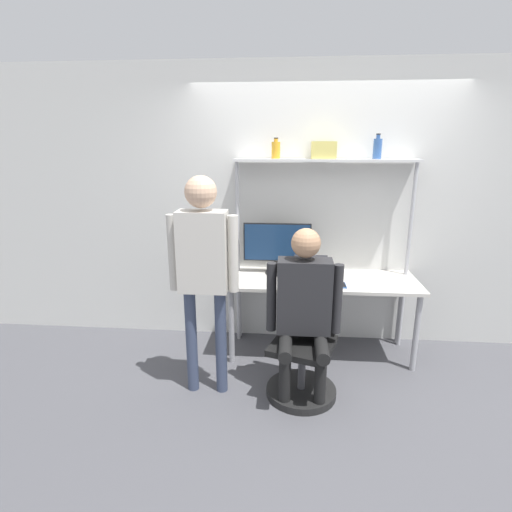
{
  "coord_description": "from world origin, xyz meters",
  "views": [
    {
      "loc": [
        -0.31,
        -3.21,
        1.95
      ],
      "look_at": [
        -0.57,
        -0.17,
        1.1
      ],
      "focal_mm": 28.0,
      "sensor_mm": 36.0,
      "label": 1
    }
  ],
  "objects_px": {
    "person_standing": "(203,259)",
    "cell_phone": "(342,285)",
    "bottle_blue": "(377,148)",
    "bottle_amber": "(276,150)",
    "laptop": "(311,276)",
    "person_seated": "(304,302)",
    "office_chair": "(303,361)",
    "monitor": "(277,245)",
    "storage_box": "(324,150)"
  },
  "relations": [
    {
      "from": "person_standing",
      "to": "bottle_amber",
      "type": "relative_size",
      "value": 9.43
    },
    {
      "from": "monitor",
      "to": "bottle_blue",
      "type": "relative_size",
      "value": 2.94
    },
    {
      "from": "person_seated",
      "to": "monitor",
      "type": "bearing_deg",
      "value": 105.47
    },
    {
      "from": "monitor",
      "to": "person_seated",
      "type": "distance_m",
      "value": 0.92
    },
    {
      "from": "bottle_blue",
      "to": "laptop",
      "type": "bearing_deg",
      "value": -151.02
    },
    {
      "from": "person_standing",
      "to": "cell_phone",
      "type": "bearing_deg",
      "value": 25.71
    },
    {
      "from": "monitor",
      "to": "cell_phone",
      "type": "xyz_separation_m",
      "value": [
        0.59,
        -0.31,
        -0.27
      ]
    },
    {
      "from": "laptop",
      "to": "bottle_amber",
      "type": "relative_size",
      "value": 1.63
    },
    {
      "from": "person_standing",
      "to": "bottle_blue",
      "type": "height_order",
      "value": "bottle_blue"
    },
    {
      "from": "person_standing",
      "to": "storage_box",
      "type": "relative_size",
      "value": 8.01
    },
    {
      "from": "cell_phone",
      "to": "monitor",
      "type": "bearing_deg",
      "value": 152.19
    },
    {
      "from": "laptop",
      "to": "bottle_blue",
      "type": "relative_size",
      "value": 1.38
    },
    {
      "from": "person_seated",
      "to": "person_standing",
      "type": "xyz_separation_m",
      "value": [
        -0.77,
        0.01,
        0.31
      ]
    },
    {
      "from": "cell_phone",
      "to": "bottle_amber",
      "type": "height_order",
      "value": "bottle_amber"
    },
    {
      "from": "person_seated",
      "to": "bottle_amber",
      "type": "bearing_deg",
      "value": 105.87
    },
    {
      "from": "laptop",
      "to": "person_standing",
      "type": "bearing_deg",
      "value": -144.47
    },
    {
      "from": "cell_phone",
      "to": "office_chair",
      "type": "bearing_deg",
      "value": -123.78
    },
    {
      "from": "person_standing",
      "to": "bottle_amber",
      "type": "xyz_separation_m",
      "value": [
        0.5,
        0.91,
        0.79
      ]
    },
    {
      "from": "cell_phone",
      "to": "person_standing",
      "type": "bearing_deg",
      "value": -154.29
    },
    {
      "from": "office_chair",
      "to": "person_standing",
      "type": "relative_size",
      "value": 0.52
    },
    {
      "from": "person_seated",
      "to": "bottle_amber",
      "type": "relative_size",
      "value": 7.39
    },
    {
      "from": "office_chair",
      "to": "bottle_blue",
      "type": "bearing_deg",
      "value": 54.52
    },
    {
      "from": "person_seated",
      "to": "bottle_blue",
      "type": "xyz_separation_m",
      "value": [
        0.64,
        0.93,
        1.12
      ]
    },
    {
      "from": "laptop",
      "to": "cell_phone",
      "type": "xyz_separation_m",
      "value": [
        0.27,
        -0.06,
        -0.06
      ]
    },
    {
      "from": "laptop",
      "to": "person_standing",
      "type": "relative_size",
      "value": 0.17
    },
    {
      "from": "storage_box",
      "to": "laptop",
      "type": "bearing_deg",
      "value": -106.17
    },
    {
      "from": "person_standing",
      "to": "person_seated",
      "type": "bearing_deg",
      "value": -0.88
    },
    {
      "from": "monitor",
      "to": "bottle_amber",
      "type": "bearing_deg",
      "value": 110.84
    },
    {
      "from": "cell_phone",
      "to": "person_seated",
      "type": "relative_size",
      "value": 0.11
    },
    {
      "from": "cell_phone",
      "to": "storage_box",
      "type": "relative_size",
      "value": 0.69
    },
    {
      "from": "person_seated",
      "to": "person_standing",
      "type": "relative_size",
      "value": 0.78
    },
    {
      "from": "laptop",
      "to": "person_seated",
      "type": "height_order",
      "value": "person_seated"
    },
    {
      "from": "person_standing",
      "to": "bottle_blue",
      "type": "xyz_separation_m",
      "value": [
        1.41,
        0.91,
        0.8
      ]
    },
    {
      "from": "person_seated",
      "to": "bottle_blue",
      "type": "bearing_deg",
      "value": 55.3
    },
    {
      "from": "laptop",
      "to": "bottle_blue",
      "type": "distance_m",
      "value": 1.28
    },
    {
      "from": "office_chair",
      "to": "storage_box",
      "type": "bearing_deg",
      "value": 80.03
    },
    {
      "from": "office_chair",
      "to": "person_standing",
      "type": "distance_m",
      "value": 1.15
    },
    {
      "from": "person_seated",
      "to": "laptop",
      "type": "bearing_deg",
      "value": 82.85
    },
    {
      "from": "bottle_blue",
      "to": "bottle_amber",
      "type": "bearing_deg",
      "value": 180.0
    },
    {
      "from": "bottle_amber",
      "to": "office_chair",
      "type": "bearing_deg",
      "value": -72.64
    },
    {
      "from": "storage_box",
      "to": "monitor",
      "type": "bearing_deg",
      "value": -170.74
    },
    {
      "from": "person_seated",
      "to": "bottle_amber",
      "type": "distance_m",
      "value": 1.46
    },
    {
      "from": "laptop",
      "to": "cell_phone",
      "type": "relative_size",
      "value": 2.0
    },
    {
      "from": "bottle_blue",
      "to": "person_seated",
      "type": "bearing_deg",
      "value": -124.7
    },
    {
      "from": "office_chair",
      "to": "bottle_blue",
      "type": "xyz_separation_m",
      "value": [
        0.63,
        0.88,
        1.64
      ]
    },
    {
      "from": "person_seated",
      "to": "bottle_blue",
      "type": "height_order",
      "value": "bottle_blue"
    },
    {
      "from": "cell_phone",
      "to": "bottle_blue",
      "type": "distance_m",
      "value": 1.26
    },
    {
      "from": "monitor",
      "to": "storage_box",
      "type": "distance_m",
      "value": 0.97
    },
    {
      "from": "laptop",
      "to": "storage_box",
      "type": "height_order",
      "value": "storage_box"
    },
    {
      "from": "bottle_amber",
      "to": "bottle_blue",
      "type": "bearing_deg",
      "value": -0.0
    }
  ]
}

